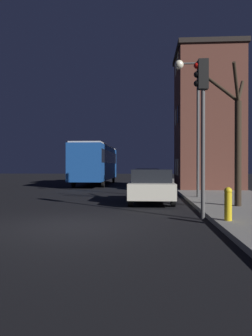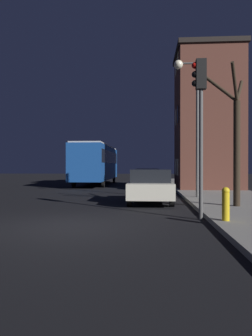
{
  "view_description": "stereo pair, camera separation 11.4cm",
  "coord_description": "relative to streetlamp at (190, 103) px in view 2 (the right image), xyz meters",
  "views": [
    {
      "loc": [
        2.12,
        -8.75,
        1.62
      ],
      "look_at": [
        0.68,
        13.37,
        1.49
      ],
      "focal_mm": 35.0,
      "sensor_mm": 36.0,
      "label": 1
    },
    {
      "loc": [
        2.24,
        -8.74,
        1.62
      ],
      "look_at": [
        0.68,
        13.37,
        1.49
      ],
      "focal_mm": 35.0,
      "sensor_mm": 36.0,
      "label": 2
    }
  ],
  "objects": [
    {
      "name": "car_mid_lane",
      "position": [
        -2.07,
        7.97,
        -3.88
      ],
      "size": [
        1.83,
        3.93,
        1.44
      ],
      "color": "black",
      "rests_on": "ground"
    },
    {
      "name": "streetlamp",
      "position": [
        0.0,
        0.0,
        0.0
      ],
      "size": [
        1.18,
        0.43,
        6.54
      ],
      "color": "#4C4C4C",
      "rests_on": "sidewalk"
    },
    {
      "name": "fire_hydrant",
      "position": [
        0.11,
        -6.82,
        -4.01
      ],
      "size": [
        0.21,
        0.21,
        0.91
      ],
      "color": "gold",
      "rests_on": "sidewalk"
    },
    {
      "name": "bare_tree",
      "position": [
        1.21,
        -3.51,
        -2.01
      ],
      "size": [
        1.67,
        1.77,
        5.04
      ],
      "color": "#2D2319",
      "rests_on": "sidewalk"
    },
    {
      "name": "ground_plane",
      "position": [
        -4.19,
        -7.05,
        -4.63
      ],
      "size": [
        120.0,
        120.0,
        0.0
      ],
      "primitive_type": "plane",
      "color": "black"
    },
    {
      "name": "traffic_light",
      "position": [
        -0.43,
        -5.82,
        -1.19
      ],
      "size": [
        0.43,
        0.24,
        4.83
      ],
      "color": "#4C4C4C",
      "rests_on": "ground"
    },
    {
      "name": "bus",
      "position": [
        -6.55,
        12.62,
        -2.6
      ],
      "size": [
        2.49,
        11.63,
        3.4
      ],
      "color": "#194793",
      "rests_on": "ground"
    },
    {
      "name": "car_near_lane",
      "position": [
        -1.9,
        -1.36,
        -3.87
      ],
      "size": [
        1.88,
        4.23,
        1.48
      ],
      "color": "beige",
      "rests_on": "ground"
    },
    {
      "name": "brick_building",
      "position": [
        1.99,
        6.76,
        0.18
      ],
      "size": [
        4.31,
        4.91,
        9.3
      ],
      "color": "brown",
      "rests_on": "sidewalk"
    }
  ]
}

